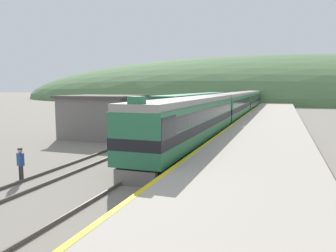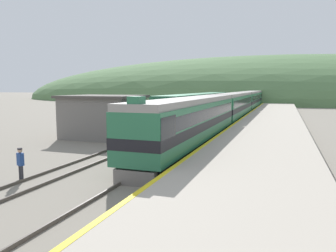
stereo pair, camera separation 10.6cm
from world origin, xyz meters
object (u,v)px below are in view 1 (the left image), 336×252
carriage_second (233,106)px  carriage_fourth (257,97)px  track_worker (21,163)px  express_train_lead_car (191,121)px  carriage_third (249,100)px  siding_train (198,107)px

carriage_second → carriage_fourth: bearing=90.0°
carriage_second → track_worker: (-5.77, -34.14, -1.18)m
express_train_lead_car → carriage_fourth: 66.64m
carriage_second → carriage_third: same height
express_train_lead_car → carriage_second: bearing=90.0°
carriage_fourth → siding_train: 45.39m
siding_train → carriage_third: bearing=78.0°
carriage_fourth → carriage_second: bearing=-90.0°
carriage_fourth → track_worker: carriage_fourth is taller
track_worker → siding_train: bearing=88.5°
express_train_lead_car → siding_train: (-4.92, 21.51, -0.18)m
siding_train → track_worker: 33.20m
express_train_lead_car → carriage_fourth: size_ratio=1.02×
carriage_fourth → siding_train: bearing=-96.2°
siding_train → carriage_fourth: bearing=83.8°
siding_train → track_worker: (-0.85, -33.17, -1.02)m
track_worker → carriage_fourth: bearing=85.8°
express_train_lead_car → carriage_third: bearing=90.0°
express_train_lead_car → carriage_fourth: (0.00, 66.64, -0.01)m
express_train_lead_car → carriage_second: (0.00, 22.48, -0.01)m
carriage_second → express_train_lead_car: bearing=-90.0°
express_train_lead_car → carriage_second: express_train_lead_car is taller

